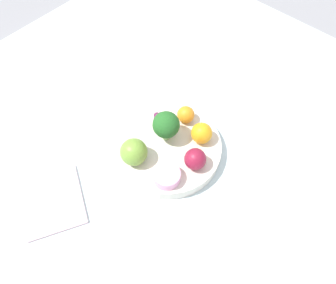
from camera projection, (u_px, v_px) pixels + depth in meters
ground_plane at (168, 156)px, 0.75m from camera, size 6.00×6.00×0.00m
table_surface at (168, 154)px, 0.74m from camera, size 1.20×1.20×0.02m
bowl at (168, 148)px, 0.72m from camera, size 0.23×0.23×0.03m
broccoli at (166, 125)px, 0.68m from camera, size 0.06×0.06×0.07m
apple_red at (134, 152)px, 0.66m from camera, size 0.06×0.06×0.06m
apple_green at (196, 159)px, 0.66m from camera, size 0.05×0.05×0.05m
orange_front at (186, 115)px, 0.73m from camera, size 0.04×0.04×0.04m
orange_back at (202, 133)px, 0.70m from camera, size 0.05×0.05×0.05m
grape_cluster at (159, 117)px, 0.74m from camera, size 0.03×0.03×0.01m
small_cup at (167, 176)px, 0.65m from camera, size 0.06×0.06×0.02m
napkin at (53, 201)px, 0.66m from camera, size 0.17×0.17×0.01m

